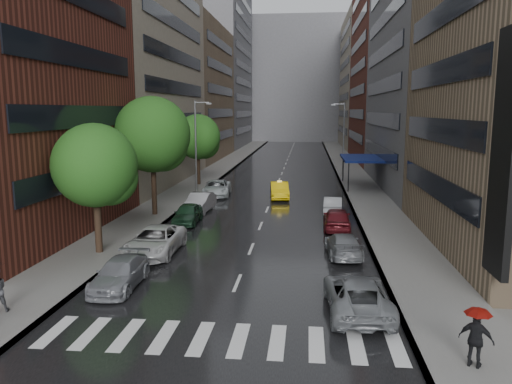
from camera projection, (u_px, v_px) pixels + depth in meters
ground at (224, 317)px, 20.14m from camera, size 220.00×220.00×0.00m
road at (283, 170)px, 69.21m from camera, size 14.00×140.00×0.01m
sidewalk_left at (219, 169)px, 70.11m from camera, size 4.00×140.00×0.15m
sidewalk_right at (349, 170)px, 68.29m from camera, size 4.00×140.00×0.15m
crosswalk at (220, 339)px, 18.16m from camera, size 13.15×2.80×0.01m
buildings_left at (190, 59)px, 76.74m from camera, size 8.00×108.00×38.00m
buildings_right at (391, 62)px, 71.82m from camera, size 8.05×109.10×36.00m
building_far at (296, 80)px, 133.33m from camera, size 40.00×14.00×32.00m
tree_near at (95, 166)px, 27.98m from camera, size 4.74×4.74×7.55m
tree_mid at (152, 135)px, 38.22m from camera, size 5.84×5.84×9.30m
tree_far at (198, 137)px, 54.15m from camera, size 4.89×4.89×7.80m
taxi at (279, 190)px, 46.84m from camera, size 2.11×4.83×1.54m
parked_cars_left at (186, 215)px, 36.05m from camera, size 2.92×30.52×1.56m
parked_cars_right at (343, 242)px, 28.79m from camera, size 2.70×25.05×1.57m
ped_red_umbrella at (477, 332)px, 15.75m from camera, size 1.15×0.92×2.01m
street_lamp_left at (197, 144)px, 49.57m from camera, size 1.74×0.22×9.00m
street_lamp_right at (343, 137)px, 62.73m from camera, size 1.74×0.22×9.00m
awning at (361, 158)px, 53.07m from camera, size 4.00×8.00×3.12m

